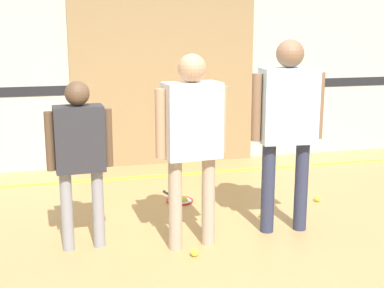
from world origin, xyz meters
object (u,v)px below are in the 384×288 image
Objects in this scene: racket_spare_on_floor at (179,200)px; tennis_ball_near_instructor at (194,253)px; tennis_ball_by_spare_racket at (184,199)px; tennis_ball_stray_right at (317,199)px; person_instructor at (192,131)px; person_student_left at (80,147)px; tennis_ball_stray_left at (263,215)px; person_student_right at (288,116)px.

tennis_ball_near_instructor reaches higher than racket_spare_on_floor.
tennis_ball_stray_right is at bearing -13.29° from tennis_ball_by_spare_racket.
tennis_ball_stray_right reaches higher than racket_spare_on_floor.
person_instructor reaches higher than tennis_ball_by_spare_racket.
person_student_left is 1.94m from tennis_ball_stray_left.
person_instructor is 24.59× the size of tennis_ball_stray_left.
person_student_right reaches higher than tennis_ball_by_spare_racket.
racket_spare_on_floor is at bearing 133.68° from tennis_ball_stray_left.
person_instructor is 24.59× the size of tennis_ball_near_instructor.
tennis_ball_stray_right is at bearing -131.78° from person_student_right.
person_student_right is at bearing -4.20° from person_student_left.
tennis_ball_stray_left is at bearing 38.00° from tennis_ball_near_instructor.
person_instructor reaches higher than tennis_ball_stray_left.
person_student_left is at bearing 117.74° from racket_spare_on_floor.
tennis_ball_stray_left is at bearing -156.77° from tennis_ball_stray_right.
tennis_ball_stray_left is at bearing 23.52° from person_instructor.
racket_spare_on_floor is 0.98m from tennis_ball_stray_left.
tennis_ball_stray_left is (0.63, -0.65, 0.00)m from tennis_ball_by_spare_racket.
tennis_ball_by_spare_racket and tennis_ball_stray_left have the same top height.
person_instructor reaches higher than person_student_left.
racket_spare_on_floor is at bearing 76.52° from person_instructor.
tennis_ball_stray_right is at bearing 23.23° from tennis_ball_stray_left.
person_student_left is 0.82× the size of person_student_right.
tennis_ball_by_spare_racket is 1.42m from tennis_ball_stray_right.
tennis_ball_stray_left is (0.86, 0.68, 0.00)m from tennis_ball_near_instructor.
tennis_ball_near_instructor is 1.10m from tennis_ball_stray_left.
tennis_ball_near_instructor is 1.34m from tennis_ball_by_spare_racket.
tennis_ball_near_instructor is at bearing -27.39° from person_student_left.
racket_spare_on_floor is 1.39m from tennis_ball_near_instructor.
tennis_ball_by_spare_racket reaches higher than racket_spare_on_floor.
person_instructor is at bearing -100.31° from tennis_ball_by_spare_racket.
tennis_ball_stray_right is (0.68, 0.65, -1.03)m from person_student_right.
person_instructor is at bearing 13.24° from person_student_right.
tennis_ball_stray_left is (-0.07, 0.33, -1.03)m from person_student_right.
tennis_ball_by_spare_racket is at bearing 73.82° from person_instructor.
tennis_ball_by_spare_racket is 0.90m from tennis_ball_stray_left.
person_student_right is (1.79, -0.06, 0.19)m from person_student_left.
person_student_right is at bearing -159.86° from racket_spare_on_floor.
person_student_right reaches higher than tennis_ball_stray_right.
tennis_ball_stray_right is (0.75, 0.32, 0.00)m from tennis_ball_stray_left.
person_student_right reaches higher than tennis_ball_stray_left.
person_student_right is 3.15× the size of racket_spare_on_floor.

